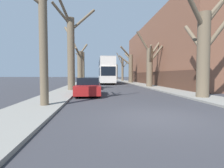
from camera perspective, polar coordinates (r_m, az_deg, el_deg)
ground_plane at (r=6.86m, az=14.48°, el=-10.70°), size 300.00×300.00×0.00m
sidewalk_left at (r=56.36m, az=-8.31°, el=1.33°), size 2.46×120.00×0.12m
sidewalk_right at (r=56.77m, az=2.16°, el=1.37°), size 2.46×120.00×0.12m
building_facade_right at (r=32.69m, az=19.63°, el=9.09°), size 10.08×30.87×10.43m
street_tree_left_0 at (r=9.61m, az=-21.54°, el=17.85°), size 3.64×2.74×8.10m
street_tree_left_1 at (r=18.28m, az=-13.30°, el=11.26°), size 4.06×3.83×9.26m
street_tree_left_2 at (r=27.56m, az=-10.49°, el=6.01°), size 2.45×3.31×6.82m
street_tree_left_3 at (r=36.56m, az=-9.55°, el=5.81°), size 1.79×3.34×6.40m
street_tree_right_0 at (r=13.51m, az=27.96°, el=10.77°), size 4.72×3.75×7.79m
street_tree_right_1 at (r=23.51m, az=12.28°, el=6.43°), size 4.04×3.22×7.24m
street_tree_right_2 at (r=35.58m, az=5.90°, el=5.58°), size 2.90×3.40×7.27m
street_tree_right_3 at (r=46.55m, az=3.40°, el=5.10°), size 3.17×2.50×7.53m
street_tree_right_4 at (r=58.06m, az=1.39°, el=4.50°), size 2.14×3.81×6.79m
street_tree_right_5 at (r=70.28m, az=0.45°, el=3.99°), size 2.17×3.84×5.95m
double_decker_bus at (r=32.79m, az=-1.89°, el=4.72°), size 2.61×10.90×4.64m
parked_car_0 at (r=13.97m, az=-7.71°, el=-0.94°), size 1.87×4.43×1.40m
parked_car_1 at (r=20.79m, az=-6.95°, el=0.27°), size 1.83×4.32×1.35m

